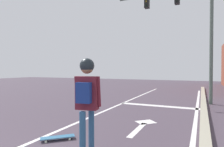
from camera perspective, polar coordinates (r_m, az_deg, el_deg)
The scene contains 9 objects.
lane_line_center at distance 7.55m, azimuth -3.39°, elevation -11.41°, with size 0.12×20.00×0.01m, color white.
lane_line_curbside at distance 6.70m, azimuth 23.29°, elevation -13.15°, with size 0.12×20.00×0.01m, color white.
stop_bar at distance 9.12m, azimuth 13.55°, elevation -9.24°, with size 3.48×0.40×0.01m, color white.
lane_arrow_stem at distance 5.57m, azimuth 7.55°, elevation -16.03°, with size 0.16×1.40×0.01m, color white.
lane_arrow_head at distance 6.35m, azimuth 9.90°, elevation -13.86°, with size 0.56×0.44×0.01m, color white.
curb_strip at distance 6.68m, azimuth 25.50°, elevation -12.62°, with size 0.24×24.00×0.14m, color #A59F8A.
skater at distance 3.54m, azimuth -7.43°, elevation -5.82°, with size 0.48×0.65×1.78m.
spare_skateboard at distance 4.94m, azimuth -15.66°, elevation -17.60°, with size 0.70×0.68×0.08m.
traffic_signal_mast at distance 10.63m, azimuth 20.70°, elevation 15.01°, with size 4.74×0.34×5.96m.
Camera 1 is at (3.37, -0.49, 1.65)m, focal length 31.10 mm.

